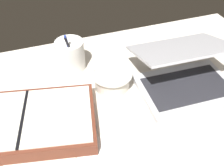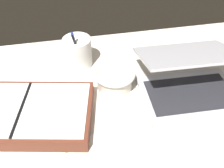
{
  "view_description": "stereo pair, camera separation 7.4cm",
  "coord_description": "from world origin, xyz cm",
  "views": [
    {
      "loc": [
        -15.69,
        -40.02,
        59.1
      ],
      "look_at": [
        2.1,
        11.43,
        9.0
      ],
      "focal_mm": 40.0,
      "sensor_mm": 36.0,
      "label": 1
    },
    {
      "loc": [
        -8.56,
        -41.95,
        59.1
      ],
      "look_at": [
        2.1,
        11.43,
        9.0
      ],
      "focal_mm": 40.0,
      "sensor_mm": 36.0,
      "label": 2
    }
  ],
  "objects": [
    {
      "name": "laptop",
      "position": [
        26.65,
        10.3,
        6.81
      ],
      "size": [
        31.34,
        29.31,
        15.56
      ],
      "rotation": [
        0.0,
        0.0,
        -0.04
      ],
      "color": "#B7B7BC",
      "rests_on": "desk_top"
    },
    {
      "name": "planner",
      "position": [
        -24.35,
        9.19,
        4.32
      ],
      "size": [
        42.74,
        30.18,
        4.82
      ],
      "rotation": [
        0.0,
        0.0,
        -0.21
      ],
      "color": "brown",
      "rests_on": "desk_top"
    },
    {
      "name": "bowl",
      "position": [
        4.1,
        17.32,
        5.52
      ],
      "size": [
        13.36,
        13.36,
        6.39
      ],
      "color": "silver",
      "rests_on": "desk_top"
    },
    {
      "name": "paper_sheet_front",
      "position": [
        1.29,
        -12.61,
        2.08
      ],
      "size": [
        29.21,
        33.5,
        0.16
      ],
      "primitive_type": "cube",
      "rotation": [
        0.0,
        0.0,
        0.41
      ],
      "color": "white",
      "rests_on": "desk_top"
    },
    {
      "name": "desk_top",
      "position": [
        0.0,
        0.0,
        1.0
      ],
      "size": [
        140.0,
        100.0,
        2.0
      ],
      "primitive_type": "cube",
      "color": "beige",
      "rests_on": "ground"
    },
    {
      "name": "pen_cup",
      "position": [
        -6.24,
        31.83,
        7.47
      ],
      "size": [
        9.9,
        9.9,
        15.17
      ],
      "color": "white",
      "rests_on": "desk_top"
    }
  ]
}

